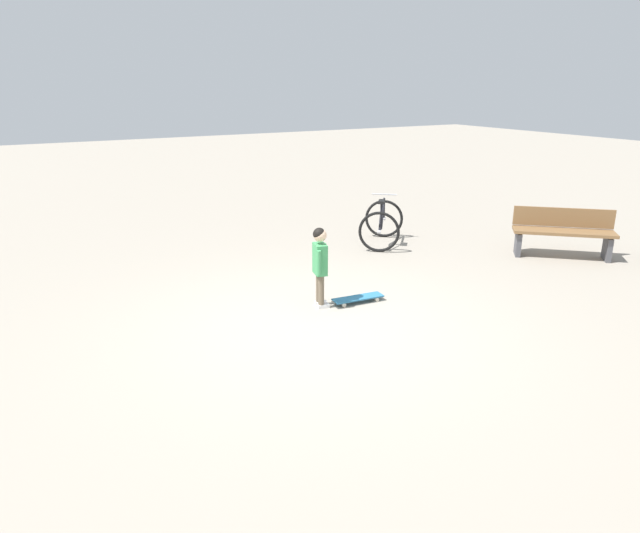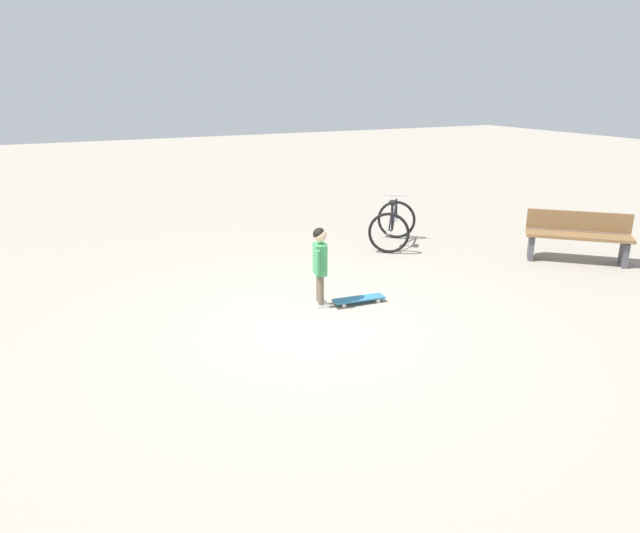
{
  "view_description": "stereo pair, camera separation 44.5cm",
  "coord_description": "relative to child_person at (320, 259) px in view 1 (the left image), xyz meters",
  "views": [
    {
      "loc": [
        -5.53,
        3.17,
        2.81
      ],
      "look_at": [
        0.56,
        -0.32,
        0.55
      ],
      "focal_mm": 32.39,
      "sensor_mm": 36.0,
      "label": 1
    },
    {
      "loc": [
        -5.74,
        2.78,
        2.81
      ],
      "look_at": [
        0.56,
        -0.32,
        0.55
      ],
      "focal_mm": 32.39,
      "sensor_mm": 36.0,
      "label": 2
    }
  ],
  "objects": [
    {
      "name": "street_bench",
      "position": [
        -0.04,
        -4.63,
        -0.23
      ],
      "size": [
        1.4,
        1.48,
        0.8
      ],
      "color": "brown",
      "rests_on": "ground"
    },
    {
      "name": "child_person",
      "position": [
        0.0,
        0.0,
        0.0
      ],
      "size": [
        0.32,
        0.29,
        1.06
      ],
      "color": "brown",
      "rests_on": "ground"
    },
    {
      "name": "bicycle_mid",
      "position": [
        2.09,
        -2.47,
        -0.28
      ],
      "size": [
        1.27,
        1.24,
        0.85
      ],
      "color": "black",
      "rests_on": "ground"
    },
    {
      "name": "skateboard",
      "position": [
        -0.12,
        -0.51,
        -0.6
      ],
      "size": [
        0.25,
        0.72,
        0.07
      ],
      "color": "teal",
      "rests_on": "ground"
    },
    {
      "name": "ground_plane",
      "position": [
        -0.56,
        0.32,
        -0.66
      ],
      "size": [
        50.0,
        50.0,
        0.0
      ],
      "primitive_type": "plane",
      "color": "#9E9384"
    }
  ]
}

